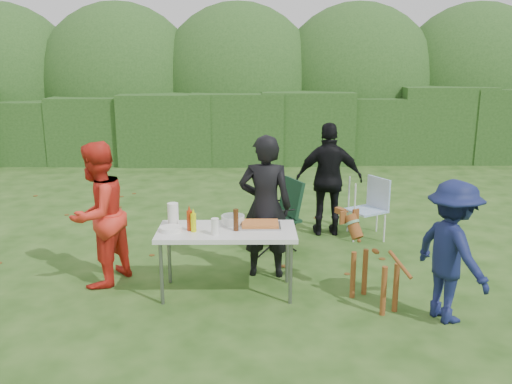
{
  "coord_description": "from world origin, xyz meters",
  "views": [
    {
      "loc": [
        0.34,
        -5.35,
        2.57
      ],
      "look_at": [
        0.4,
        0.88,
        1.0
      ],
      "focal_mm": 38.0,
      "sensor_mm": 36.0,
      "label": 1
    }
  ],
  "objects_px": {
    "dog": "(375,264)",
    "beer_bottle": "(236,220)",
    "person_black_puffy": "(329,180)",
    "mustard_bottle": "(193,223)",
    "camping_chair": "(277,215)",
    "lawn_chair": "(366,208)",
    "person_red_jacket": "(98,215)",
    "ketchup_bottle": "(190,221)",
    "folding_table": "(227,234)",
    "person_cook": "(265,207)",
    "paper_towel_roll": "(173,215)",
    "child": "(452,252)"
  },
  "relations": [
    {
      "from": "person_black_puffy",
      "to": "camping_chair",
      "type": "height_order",
      "value": "person_black_puffy"
    },
    {
      "from": "child",
      "to": "ketchup_bottle",
      "type": "height_order",
      "value": "child"
    },
    {
      "from": "folding_table",
      "to": "lawn_chair",
      "type": "distance_m",
      "value": 2.74
    },
    {
      "from": "person_red_jacket",
      "to": "lawn_chair",
      "type": "height_order",
      "value": "person_red_jacket"
    },
    {
      "from": "ketchup_bottle",
      "to": "person_cook",
      "type": "bearing_deg",
      "value": 33.31
    },
    {
      "from": "paper_towel_roll",
      "to": "person_cook",
      "type": "bearing_deg",
      "value": 20.42
    },
    {
      "from": "lawn_chair",
      "to": "mustard_bottle",
      "type": "bearing_deg",
      "value": 10.99
    },
    {
      "from": "person_red_jacket",
      "to": "child",
      "type": "distance_m",
      "value": 3.8
    },
    {
      "from": "person_red_jacket",
      "to": "mustard_bottle",
      "type": "relative_size",
      "value": 8.28
    },
    {
      "from": "person_cook",
      "to": "mustard_bottle",
      "type": "bearing_deg",
      "value": 41.21
    },
    {
      "from": "dog",
      "to": "camping_chair",
      "type": "height_order",
      "value": "camping_chair"
    },
    {
      "from": "dog",
      "to": "beer_bottle",
      "type": "height_order",
      "value": "beer_bottle"
    },
    {
      "from": "person_red_jacket",
      "to": "dog",
      "type": "height_order",
      "value": "person_red_jacket"
    },
    {
      "from": "lawn_chair",
      "to": "dog",
      "type": "bearing_deg",
      "value": 50.35
    },
    {
      "from": "person_red_jacket",
      "to": "lawn_chair",
      "type": "xyz_separation_m",
      "value": [
        3.4,
        1.64,
        -0.39
      ]
    },
    {
      "from": "lawn_chair",
      "to": "paper_towel_roll",
      "type": "bearing_deg",
      "value": 5.15
    },
    {
      "from": "paper_towel_roll",
      "to": "mustard_bottle",
      "type": "bearing_deg",
      "value": -39.83
    },
    {
      "from": "folding_table",
      "to": "paper_towel_roll",
      "type": "relative_size",
      "value": 5.77
    },
    {
      "from": "lawn_chair",
      "to": "mustard_bottle",
      "type": "xyz_separation_m",
      "value": [
        -2.28,
        -1.99,
        0.4
      ]
    },
    {
      "from": "person_black_puffy",
      "to": "paper_towel_roll",
      "type": "relative_size",
      "value": 6.36
    },
    {
      "from": "child",
      "to": "beer_bottle",
      "type": "relative_size",
      "value": 5.94
    },
    {
      "from": "camping_chair",
      "to": "person_cook",
      "type": "bearing_deg",
      "value": 54.67
    },
    {
      "from": "ketchup_bottle",
      "to": "person_black_puffy",
      "type": "bearing_deg",
      "value": 49.21
    },
    {
      "from": "folding_table",
      "to": "person_cook",
      "type": "height_order",
      "value": "person_cook"
    },
    {
      "from": "child",
      "to": "beer_bottle",
      "type": "distance_m",
      "value": 2.21
    },
    {
      "from": "camping_chair",
      "to": "ketchup_bottle",
      "type": "relative_size",
      "value": 4.36
    },
    {
      "from": "beer_bottle",
      "to": "ketchup_bottle",
      "type": "bearing_deg",
      "value": 179.02
    },
    {
      "from": "person_cook",
      "to": "dog",
      "type": "relative_size",
      "value": 1.79
    },
    {
      "from": "mustard_bottle",
      "to": "beer_bottle",
      "type": "xyz_separation_m",
      "value": [
        0.45,
        0.03,
        0.02
      ]
    },
    {
      "from": "lawn_chair",
      "to": "ketchup_bottle",
      "type": "height_order",
      "value": "ketchup_bottle"
    },
    {
      "from": "beer_bottle",
      "to": "person_black_puffy",
      "type": "bearing_deg",
      "value": 58.18
    },
    {
      "from": "person_cook",
      "to": "person_black_puffy",
      "type": "relative_size",
      "value": 1.03
    },
    {
      "from": "beer_bottle",
      "to": "paper_towel_roll",
      "type": "distance_m",
      "value": 0.72
    },
    {
      "from": "beer_bottle",
      "to": "paper_towel_roll",
      "type": "relative_size",
      "value": 0.92
    },
    {
      "from": "person_red_jacket",
      "to": "person_cook",
      "type": "bearing_deg",
      "value": 120.23
    },
    {
      "from": "person_black_puffy",
      "to": "mustard_bottle",
      "type": "distance_m",
      "value": 2.75
    },
    {
      "from": "mustard_bottle",
      "to": "folding_table",
      "type": "bearing_deg",
      "value": 11.77
    },
    {
      "from": "person_cook",
      "to": "folding_table",
      "type": "bearing_deg",
      "value": 54.29
    },
    {
      "from": "dog",
      "to": "beer_bottle",
      "type": "distance_m",
      "value": 1.54
    },
    {
      "from": "lawn_chair",
      "to": "mustard_bottle",
      "type": "distance_m",
      "value": 3.06
    },
    {
      "from": "dog",
      "to": "beer_bottle",
      "type": "bearing_deg",
      "value": 50.36
    },
    {
      "from": "lawn_chair",
      "to": "ketchup_bottle",
      "type": "relative_size",
      "value": 3.96
    },
    {
      "from": "folding_table",
      "to": "lawn_chair",
      "type": "relative_size",
      "value": 1.72
    },
    {
      "from": "dog",
      "to": "lawn_chair",
      "type": "height_order",
      "value": "dog"
    },
    {
      "from": "child",
      "to": "paper_towel_roll",
      "type": "height_order",
      "value": "child"
    },
    {
      "from": "camping_chair",
      "to": "paper_towel_roll",
      "type": "bearing_deg",
      "value": 22.99
    },
    {
      "from": "person_red_jacket",
      "to": "ketchup_bottle",
      "type": "distance_m",
      "value": 1.11
    },
    {
      "from": "ketchup_bottle",
      "to": "child",
      "type": "bearing_deg",
      "value": -12.97
    },
    {
      "from": "beer_bottle",
      "to": "camping_chair",
      "type": "bearing_deg",
      "value": 70.92
    },
    {
      "from": "camping_chair",
      "to": "lawn_chair",
      "type": "height_order",
      "value": "camping_chair"
    }
  ]
}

